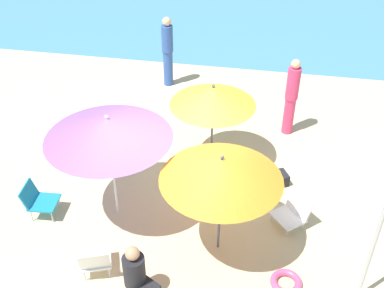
{
  "coord_description": "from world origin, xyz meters",
  "views": [
    {
      "loc": [
        1.2,
        -6.0,
        5.85
      ],
      "look_at": [
        -0.13,
        1.07,
        0.7
      ],
      "focal_mm": 44.14,
      "sensor_mm": 36.0,
      "label": 1
    }
  ],
  "objects_px": {
    "person_b": "(137,274)",
    "warning_sign": "(381,223)",
    "umbrella_yellow": "(213,96)",
    "person_a": "(168,51)",
    "beach_bag": "(282,178)",
    "swim_ring": "(286,282)",
    "umbrella_purple": "(108,128)",
    "beach_chair_b": "(293,211)",
    "umbrella_orange": "(222,169)",
    "person_c": "(291,97)",
    "beach_chair_a": "(38,199)",
    "beach_chair_c": "(95,260)"
  },
  "relations": [
    {
      "from": "umbrella_yellow",
      "to": "umbrella_purple",
      "type": "bearing_deg",
      "value": -129.18
    },
    {
      "from": "beach_chair_a",
      "to": "person_b",
      "type": "height_order",
      "value": "person_b"
    },
    {
      "from": "person_c",
      "to": "person_b",
      "type": "bearing_deg",
      "value": 161.53
    },
    {
      "from": "beach_chair_a",
      "to": "beach_chair_c",
      "type": "relative_size",
      "value": 0.87
    },
    {
      "from": "umbrella_orange",
      "to": "beach_chair_c",
      "type": "height_order",
      "value": "umbrella_orange"
    },
    {
      "from": "beach_chair_b",
      "to": "person_b",
      "type": "xyz_separation_m",
      "value": [
        -2.18,
        -1.91,
        0.2
      ]
    },
    {
      "from": "beach_bag",
      "to": "person_a",
      "type": "bearing_deg",
      "value": 130.89
    },
    {
      "from": "umbrella_purple",
      "to": "person_b",
      "type": "bearing_deg",
      "value": -62.55
    },
    {
      "from": "umbrella_yellow",
      "to": "person_a",
      "type": "bearing_deg",
      "value": 117.2
    },
    {
      "from": "beach_chair_b",
      "to": "beach_chair_c",
      "type": "bearing_deg",
      "value": -11.29
    },
    {
      "from": "umbrella_purple",
      "to": "beach_bag",
      "type": "height_order",
      "value": "umbrella_purple"
    },
    {
      "from": "person_c",
      "to": "swim_ring",
      "type": "relative_size",
      "value": 3.66
    },
    {
      "from": "umbrella_purple",
      "to": "beach_chair_b",
      "type": "distance_m",
      "value": 3.39
    },
    {
      "from": "umbrella_orange",
      "to": "person_a",
      "type": "xyz_separation_m",
      "value": [
        -2.03,
        5.27,
        -0.69
      ]
    },
    {
      "from": "umbrella_purple",
      "to": "warning_sign",
      "type": "height_order",
      "value": "warning_sign"
    },
    {
      "from": "umbrella_orange",
      "to": "beach_chair_c",
      "type": "relative_size",
      "value": 2.66
    },
    {
      "from": "person_c",
      "to": "beach_bag",
      "type": "distance_m",
      "value": 1.95
    },
    {
      "from": "person_b",
      "to": "warning_sign",
      "type": "bearing_deg",
      "value": 38.9
    },
    {
      "from": "beach_chair_a",
      "to": "beach_chair_b",
      "type": "height_order",
      "value": "beach_chair_a"
    },
    {
      "from": "swim_ring",
      "to": "person_c",
      "type": "bearing_deg",
      "value": 91.19
    },
    {
      "from": "beach_chair_a",
      "to": "person_b",
      "type": "relative_size",
      "value": 0.62
    },
    {
      "from": "beach_chair_b",
      "to": "person_c",
      "type": "bearing_deg",
      "value": -128.07
    },
    {
      "from": "umbrella_purple",
      "to": "swim_ring",
      "type": "height_order",
      "value": "umbrella_purple"
    },
    {
      "from": "person_c",
      "to": "beach_chair_c",
      "type": "bearing_deg",
      "value": 153.22
    },
    {
      "from": "umbrella_purple",
      "to": "warning_sign",
      "type": "bearing_deg",
      "value": -14.9
    },
    {
      "from": "beach_chair_b",
      "to": "beach_chair_c",
      "type": "relative_size",
      "value": 1.03
    },
    {
      "from": "person_c",
      "to": "umbrella_yellow",
      "type": "bearing_deg",
      "value": 138.45
    },
    {
      "from": "beach_chair_c",
      "to": "person_b",
      "type": "bearing_deg",
      "value": -129.58
    },
    {
      "from": "beach_chair_a",
      "to": "person_a",
      "type": "relative_size",
      "value": 0.34
    },
    {
      "from": "person_a",
      "to": "swim_ring",
      "type": "bearing_deg",
      "value": -11.0
    },
    {
      "from": "person_a",
      "to": "beach_chair_a",
      "type": "bearing_deg",
      "value": -52.03
    },
    {
      "from": "beach_chair_b",
      "to": "warning_sign",
      "type": "distance_m",
      "value": 2.07
    },
    {
      "from": "umbrella_orange",
      "to": "beach_chair_b",
      "type": "distance_m",
      "value": 1.93
    },
    {
      "from": "beach_bag",
      "to": "umbrella_orange",
      "type": "bearing_deg",
      "value": -117.9
    },
    {
      "from": "person_c",
      "to": "warning_sign",
      "type": "relative_size",
      "value": 0.74
    },
    {
      "from": "umbrella_yellow",
      "to": "beach_bag",
      "type": "height_order",
      "value": "umbrella_yellow"
    },
    {
      "from": "umbrella_purple",
      "to": "warning_sign",
      "type": "relative_size",
      "value": 0.86
    },
    {
      "from": "umbrella_yellow",
      "to": "beach_bag",
      "type": "bearing_deg",
      "value": -14.96
    },
    {
      "from": "umbrella_orange",
      "to": "person_c",
      "type": "xyz_separation_m",
      "value": [
        1.02,
        3.6,
        -0.73
      ]
    },
    {
      "from": "warning_sign",
      "to": "beach_chair_a",
      "type": "bearing_deg",
      "value": -177.82
    },
    {
      "from": "swim_ring",
      "to": "umbrella_purple",
      "type": "bearing_deg",
      "value": 160.86
    },
    {
      "from": "person_a",
      "to": "umbrella_orange",
      "type": "bearing_deg",
      "value": -18.22
    },
    {
      "from": "beach_chair_c",
      "to": "umbrella_orange",
      "type": "bearing_deg",
      "value": -83.17
    },
    {
      "from": "person_a",
      "to": "person_b",
      "type": "relative_size",
      "value": 1.83
    },
    {
      "from": "umbrella_purple",
      "to": "beach_chair_c",
      "type": "height_order",
      "value": "umbrella_purple"
    },
    {
      "from": "umbrella_orange",
      "to": "umbrella_purple",
      "type": "distance_m",
      "value": 1.92
    },
    {
      "from": "person_b",
      "to": "beach_chair_b",
      "type": "bearing_deg",
      "value": 70.01
    },
    {
      "from": "person_c",
      "to": "beach_bag",
      "type": "height_order",
      "value": "person_c"
    },
    {
      "from": "warning_sign",
      "to": "swim_ring",
      "type": "bearing_deg",
      "value": -171.33
    },
    {
      "from": "umbrella_yellow",
      "to": "beach_chair_a",
      "type": "distance_m",
      "value": 3.59
    }
  ]
}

